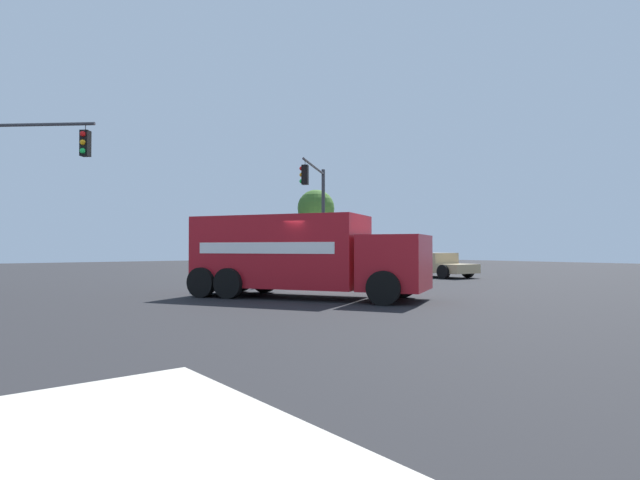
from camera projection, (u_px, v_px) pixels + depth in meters
ground_plane at (303, 297)px, 16.75m from camera, size 100.00×100.00×0.00m
sidewalk_corner_near at (340, 271)px, 34.46m from camera, size 10.29×10.29×0.14m
delivery_truck at (300, 255)px, 16.62m from camera, size 6.04×8.01×2.72m
traffic_light_primary at (317, 202)px, 26.90m from camera, size 3.94×3.33×6.02m
traffic_light_secondary at (21, 179)px, 18.38m from camera, size 3.08×2.86×6.47m
pickup_tan at (433, 264)px, 28.66m from camera, size 2.55×5.33×1.38m
pedestrian_near_corner at (343, 257)px, 34.67m from camera, size 0.41×0.40×1.62m
picket_fence_run at (298, 262)px, 38.29m from camera, size 5.68×0.05×0.95m
shade_tree_near at (316, 209)px, 38.67m from camera, size 2.88×2.88×6.06m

